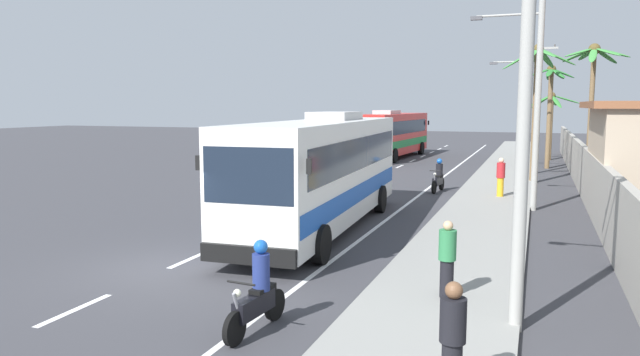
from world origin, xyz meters
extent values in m
plane|color=#3A3A3F|center=(0.00, 0.00, 0.00)|extent=(160.00, 160.00, 0.00)
cube|color=gray|center=(6.80, 10.00, 0.07)|extent=(3.20, 90.00, 0.14)
cube|color=white|center=(0.00, -3.23, 0.00)|extent=(0.16, 2.00, 0.01)
cube|color=white|center=(0.00, 0.96, 0.00)|extent=(0.16, 2.00, 0.01)
cube|color=white|center=(0.00, 5.15, 0.00)|extent=(0.16, 2.00, 0.01)
cube|color=white|center=(0.00, 9.34, 0.00)|extent=(0.16, 2.00, 0.01)
cube|color=white|center=(0.00, 13.53, 0.00)|extent=(0.16, 2.00, 0.01)
cube|color=white|center=(0.00, 17.72, 0.00)|extent=(0.16, 2.00, 0.01)
cube|color=white|center=(0.00, 21.92, 0.00)|extent=(0.16, 2.00, 0.01)
cube|color=white|center=(0.00, 26.11, 0.00)|extent=(0.16, 2.00, 0.01)
cube|color=white|center=(0.00, 30.30, 0.00)|extent=(0.16, 2.00, 0.01)
cube|color=white|center=(0.00, 34.49, 0.00)|extent=(0.16, 2.00, 0.01)
cube|color=white|center=(0.00, 38.68, 0.00)|extent=(0.16, 2.00, 0.01)
cube|color=white|center=(0.00, 42.87, 0.00)|extent=(0.16, 2.00, 0.01)
cube|color=white|center=(0.00, 47.06, 0.00)|extent=(0.16, 2.00, 0.01)
cube|color=white|center=(3.61, 15.00, 0.00)|extent=(0.14, 70.00, 0.01)
cube|color=#9E998E|center=(10.60, 14.00, 1.11)|extent=(0.24, 60.00, 2.21)
cube|color=white|center=(2.00, 5.73, 1.98)|extent=(3.09, 11.86, 3.18)
cube|color=#192333|center=(1.99, 5.93, 2.54)|extent=(3.07, 10.93, 1.02)
cube|color=#192333|center=(2.31, -0.09, 2.46)|extent=(2.27, 0.22, 1.34)
cube|color=blue|center=(2.00, 5.73, 1.26)|extent=(3.11, 11.63, 0.57)
cube|color=black|center=(2.31, -0.18, 0.59)|extent=(2.42, 0.29, 0.44)
cube|color=#B7B7B7|center=(1.92, 7.20, 3.71)|extent=(1.49, 2.65, 0.28)
cube|color=black|center=(3.71, 0.19, 2.70)|extent=(0.12, 0.09, 0.36)
cube|color=black|center=(0.88, 0.04, 2.70)|extent=(0.12, 0.09, 0.36)
cylinder|color=black|center=(3.42, 1.69, 0.52)|extent=(0.37, 1.06, 1.04)
cylinder|color=black|center=(1.01, 1.56, 0.52)|extent=(0.37, 1.06, 1.04)
cylinder|color=black|center=(3.02, 9.32, 0.52)|extent=(0.37, 1.06, 1.04)
cylinder|color=black|center=(0.60, 9.19, 0.52)|extent=(0.37, 1.06, 1.04)
cube|color=red|center=(-1.96, 32.09, 1.90)|extent=(3.24, 12.03, 3.03)
cube|color=#192333|center=(-1.97, 31.89, 2.43)|extent=(3.21, 11.08, 0.97)
cube|color=#192333|center=(-1.60, 37.98, 2.36)|extent=(2.31, 0.24, 1.27)
cube|color=#1E843D|center=(-1.96, 32.09, 1.22)|extent=(3.26, 11.79, 0.54)
cube|color=black|center=(-1.59, 38.07, 0.59)|extent=(2.47, 0.31, 0.44)
cube|color=#B7B7B7|center=(-2.05, 30.60, 3.56)|extent=(1.54, 2.70, 0.28)
cube|color=black|center=(-3.05, 37.86, 2.58)|extent=(0.12, 0.09, 0.36)
cube|color=black|center=(-0.18, 37.69, 2.58)|extent=(0.12, 0.09, 0.36)
cylinder|color=black|center=(-2.94, 36.32, 0.52)|extent=(0.38, 1.06, 1.04)
cylinder|color=black|center=(-0.48, 36.17, 0.52)|extent=(0.38, 1.06, 1.04)
cylinder|color=black|center=(-3.41, 28.60, 0.52)|extent=(0.38, 1.06, 1.04)
cylinder|color=black|center=(-0.95, 28.45, 0.52)|extent=(0.38, 1.06, 1.04)
cylinder|color=black|center=(4.16, 14.79, 0.30)|extent=(0.16, 0.61, 0.60)
cylinder|color=black|center=(4.30, 16.14, 0.30)|extent=(0.18, 0.61, 0.60)
cube|color=black|center=(4.23, 15.41, 0.52)|extent=(0.35, 1.12, 0.36)
cube|color=black|center=(4.26, 15.71, 0.72)|extent=(0.30, 0.62, 0.12)
cylinder|color=gray|center=(4.17, 14.91, 0.60)|extent=(0.09, 0.32, 0.67)
cylinder|color=black|center=(4.18, 15.01, 1.04)|extent=(0.56, 0.10, 0.04)
sphere|color=#EAEACC|center=(4.17, 14.89, 0.90)|extent=(0.14, 0.14, 0.14)
cylinder|color=black|center=(4.25, 15.66, 1.01)|extent=(0.32, 0.32, 0.59)
sphere|color=blue|center=(4.25, 15.66, 1.44)|extent=(0.26, 0.26, 0.26)
cylinder|color=black|center=(3.86, -3.66, 0.30)|extent=(0.15, 0.61, 0.60)
cylinder|color=black|center=(3.98, -2.30, 0.30)|extent=(0.17, 0.61, 0.60)
cube|color=black|center=(3.91, -3.03, 0.52)|extent=(0.34, 1.12, 0.36)
cube|color=black|center=(3.94, -2.73, 0.72)|extent=(0.29, 0.62, 0.12)
cylinder|color=gray|center=(3.87, -3.54, 0.60)|extent=(0.09, 0.32, 0.67)
cylinder|color=black|center=(3.88, -3.44, 1.04)|extent=(0.56, 0.09, 0.04)
sphere|color=#EAEACC|center=(3.87, -3.56, 0.90)|extent=(0.14, 0.14, 0.14)
cylinder|color=navy|center=(3.94, -2.78, 1.06)|extent=(0.32, 0.32, 0.68)
sphere|color=blue|center=(3.94, -2.78, 1.53)|extent=(0.26, 0.26, 0.26)
cylinder|color=black|center=(6.92, -0.25, 0.53)|extent=(0.28, 0.28, 0.79)
cylinder|color=#2D7A47|center=(6.92, -0.25, 1.24)|extent=(0.36, 0.36, 0.62)
sphere|color=tan|center=(6.92, -0.25, 1.65)|extent=(0.20, 0.20, 0.20)
cylinder|color=gold|center=(7.13, 14.11, 0.55)|extent=(0.28, 0.28, 0.82)
cylinder|color=red|center=(7.13, 14.11, 1.28)|extent=(0.36, 0.36, 0.65)
sphere|color=beige|center=(7.13, 14.11, 1.71)|extent=(0.23, 0.23, 0.23)
cylinder|color=black|center=(7.59, -4.38, 1.21)|extent=(0.36, 0.36, 0.61)
sphere|color=brown|center=(7.59, -4.38, 1.63)|extent=(0.24, 0.24, 0.24)
cylinder|color=#9E9E99|center=(8.32, -1.28, 4.72)|extent=(0.24, 0.24, 9.44)
cylinder|color=#9E9E99|center=(8.50, 11.82, 4.95)|extent=(0.24, 0.24, 9.90)
cylinder|color=#9E9E99|center=(7.32, 11.82, 7.49)|extent=(2.38, 0.09, 0.09)
cube|color=#4C4C51|center=(6.13, 11.82, 7.43)|extent=(0.44, 0.24, 0.14)
cylinder|color=#9E9E99|center=(8.47, 24.92, 4.36)|extent=(0.24, 0.24, 8.72)
cube|color=#9E9E99|center=(8.47, 24.92, 7.37)|extent=(2.00, 0.12, 0.12)
cylinder|color=#4C4742|center=(7.67, 24.92, 7.49)|extent=(0.08, 0.08, 0.16)
cylinder|color=#4C4742|center=(9.26, 24.92, 7.49)|extent=(0.08, 0.08, 0.16)
cylinder|color=#9E9E99|center=(7.17, 24.92, 6.63)|extent=(2.58, 0.09, 0.09)
cube|color=#4C4C51|center=(5.88, 24.92, 6.57)|extent=(0.44, 0.24, 0.14)
cylinder|color=brown|center=(9.21, 28.29, 3.14)|extent=(0.30, 0.30, 6.28)
ellipsoid|color=#28702D|center=(9.90, 28.35, 6.08)|extent=(1.46, 0.49, 0.72)
ellipsoid|color=#28702D|center=(9.60, 28.86, 6.07)|extent=(1.11, 1.38, 0.73)
ellipsoid|color=#28702D|center=(9.13, 28.97, 6.06)|extent=(0.52, 1.45, 0.76)
ellipsoid|color=#28702D|center=(8.57, 28.65, 6.19)|extent=(1.48, 1.05, 0.51)
ellipsoid|color=#28702D|center=(8.57, 27.97, 6.14)|extent=(1.48, 0.98, 0.60)
ellipsoid|color=#28702D|center=(9.09, 27.59, 6.11)|extent=(0.59, 1.49, 0.66)
ellipsoid|color=#28702D|center=(9.59, 27.72, 6.06)|extent=(1.09, 1.38, 0.76)
sphere|color=brown|center=(9.21, 28.29, 6.33)|extent=(0.56, 0.56, 0.56)
cylinder|color=brown|center=(10.98, 19.91, 3.38)|extent=(0.24, 0.24, 6.75)
ellipsoid|color=#3D893D|center=(11.78, 19.85, 6.61)|extent=(1.67, 0.49, 0.61)
ellipsoid|color=#3D893D|center=(11.55, 20.42, 6.50)|extent=(1.41, 1.32, 0.82)
ellipsoid|color=#3D893D|center=(10.69, 20.66, 6.62)|extent=(0.94, 1.67, 0.58)
ellipsoid|color=#3D893D|center=(10.28, 20.26, 6.56)|extent=(1.61, 1.04, 0.71)
ellipsoid|color=#3D893D|center=(10.30, 19.48, 6.63)|extent=(1.59, 1.18, 0.56)
ellipsoid|color=#3D893D|center=(10.88, 19.17, 6.46)|extent=(0.57, 1.58, 0.89)
ellipsoid|color=#3D893D|center=(11.51, 19.30, 6.61)|extent=(1.35, 1.48, 0.61)
sphere|color=brown|center=(10.98, 19.91, 6.80)|extent=(0.56, 0.56, 0.56)
cylinder|color=brown|center=(8.39, 20.37, 3.43)|extent=(0.32, 0.32, 6.86)
ellipsoid|color=#3D893D|center=(9.30, 20.42, 6.52)|extent=(1.89, 0.46, 0.99)
ellipsoid|color=#3D893D|center=(8.78, 21.19, 6.51)|extent=(1.12, 1.84, 1.02)
ellipsoid|color=#3D893D|center=(8.10, 21.19, 6.44)|extent=(0.95, 1.81, 1.16)
ellipsoid|color=#3D893D|center=(7.54, 20.22, 6.44)|extent=(1.84, 0.66, 1.15)
ellipsoid|color=#3D893D|center=(8.01, 19.58, 6.47)|extent=(1.12, 1.81, 1.09)
ellipsoid|color=#3D893D|center=(8.79, 19.49, 6.67)|extent=(1.14, 1.95, 0.70)
sphere|color=brown|center=(8.39, 20.37, 6.91)|extent=(0.56, 0.56, 0.56)
cylinder|color=brown|center=(9.41, 34.58, 2.35)|extent=(0.34, 0.34, 4.71)
ellipsoid|color=#337F33|center=(10.40, 34.67, 4.50)|extent=(2.05, 0.54, 0.73)
ellipsoid|color=#337F33|center=(9.59, 35.53, 4.42)|extent=(0.73, 2.01, 0.88)
ellipsoid|color=#337F33|center=(8.65, 35.09, 4.30)|extent=(1.75, 1.35, 1.13)
ellipsoid|color=#337F33|center=(8.65, 34.00, 4.40)|extent=(1.77, 1.49, 0.93)
ellipsoid|color=#337F33|center=(9.72, 33.70, 4.34)|extent=(0.98, 1.93, 1.04)
sphere|color=brown|center=(9.41, 34.58, 4.76)|extent=(0.56, 0.56, 0.56)
camera|label=1|loc=(8.55, -12.06, 4.08)|focal=32.72mm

